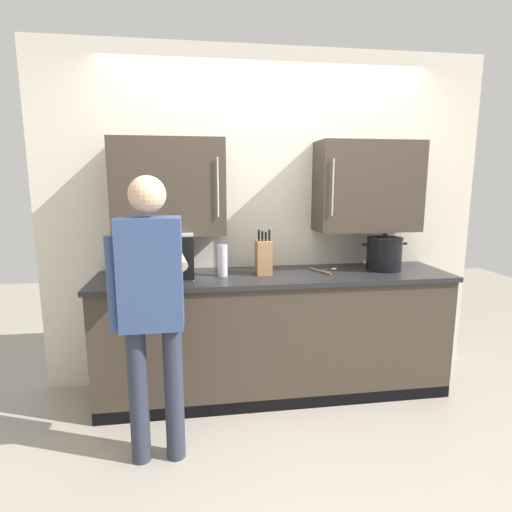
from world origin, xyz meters
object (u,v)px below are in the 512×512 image
microwave_oven (156,255)px  person_figure (151,298)px  wooden_spoon (327,270)px  stock_pot (384,254)px  thermos_flask (223,260)px  knife_block (264,257)px

microwave_oven → person_figure: person_figure is taller
wooden_spoon → stock_pot: bearing=-1.3°
thermos_flask → person_figure: (-0.44, -0.67, -0.07)m
stock_pot → microwave_oven: bearing=179.9°
microwave_oven → thermos_flask: 0.47m
wooden_spoon → person_figure: person_figure is taller
wooden_spoon → person_figure: bearing=-150.2°
knife_block → microwave_oven: bearing=179.2°
stock_pot → wooden_spoon: stock_pot is taller
wooden_spoon → person_figure: (-1.25, -0.71, 0.04)m
thermos_flask → knife_block: size_ratio=0.69×
person_figure → knife_block: bearing=43.0°
thermos_flask → stock_pot: size_ratio=0.63×
knife_block → stock_pot: (0.95, 0.01, -0.00)m
stock_pot → person_figure: (-1.69, -0.70, -0.08)m
microwave_oven → knife_block: knife_block is taller
thermos_flask → wooden_spoon: (0.80, 0.04, -0.11)m
stock_pot → wooden_spoon: size_ratio=1.66×
stock_pot → person_figure: bearing=-157.4°
knife_block → stock_pot: 0.95m
thermos_flask → stock_pot: (1.25, 0.03, 0.01)m
microwave_oven → thermos_flask: microwave_oven is taller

